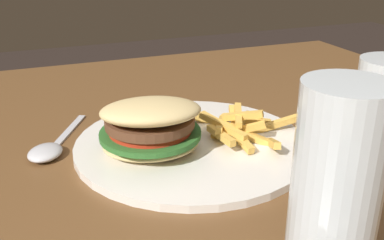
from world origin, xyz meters
TOP-DOWN VIEW (x-y plane):
  - meal_plate_near at (-0.07, -0.13)m, footprint 0.32×0.32m
  - beer_glass at (-0.13, 0.12)m, footprint 0.08×0.08m
  - spoon at (0.09, -0.18)m, footprint 0.10×0.16m

SIDE VIEW (x-z plane):
  - spoon at x=0.09m, z-range 0.73..0.74m
  - meal_plate_near at x=-0.07m, z-range 0.71..0.80m
  - beer_glass at x=-0.13m, z-range 0.72..0.89m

